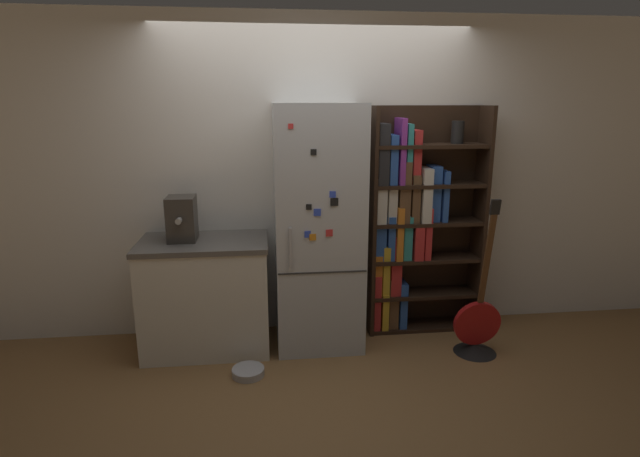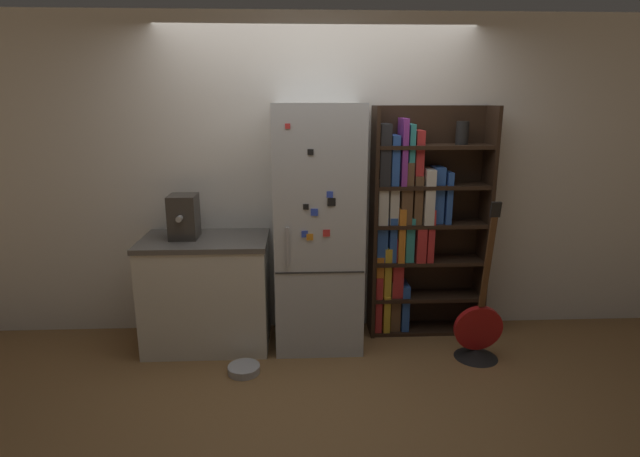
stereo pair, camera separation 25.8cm
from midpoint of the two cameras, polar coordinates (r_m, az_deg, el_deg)
The scene contains 8 objects.
ground_plane at distance 4.11m, azimuth -1.81°, elevation -13.59°, with size 16.00×16.00×0.00m, color olive.
wall_back at distance 4.15m, azimuth -2.50°, elevation 5.68°, with size 8.00×0.05×2.60m.
refrigerator at distance 3.90m, azimuth -2.11°, elevation -0.02°, with size 0.67×0.62×1.91m.
bookshelf at distance 4.22m, azimuth 8.64°, elevation 0.54°, with size 0.96×0.29×1.89m.
kitchen_counter at distance 4.09m, azimuth -14.65°, elevation -7.33°, with size 0.98×0.62×0.89m.
espresso_machine at distance 3.96m, azimuth -17.32°, elevation 1.07°, with size 0.21×0.30×0.34m.
guitar at distance 4.12m, azimuth 15.73°, elevation -11.33°, with size 0.37×0.33×1.25m.
pet_bowl at distance 3.80m, azimuth -10.22°, elevation -15.80°, with size 0.23×0.23×0.05m.
Camera 1 is at (-0.42, -3.61, 1.92)m, focal length 28.00 mm.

